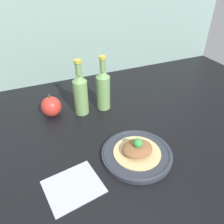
% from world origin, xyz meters
% --- Properties ---
extents(ground_plane, '(1.80, 1.10, 0.04)m').
position_xyz_m(ground_plane, '(0.00, 0.00, -0.02)').
color(ground_plane, black).
extents(wall_backsplash, '(1.80, 0.03, 0.80)m').
position_xyz_m(wall_backsplash, '(0.00, 0.54, 0.40)').
color(wall_backsplash, '#84A399').
rests_on(wall_backsplash, ground_plane).
extents(plate, '(0.25, 0.25, 0.02)m').
position_xyz_m(plate, '(-0.03, -0.17, 0.01)').
color(plate, '#2D333D').
rests_on(plate, ground_plane).
extents(plated_food, '(0.17, 0.17, 0.06)m').
position_xyz_m(plated_food, '(-0.03, -0.17, 0.03)').
color(plated_food, '#D6BC7F').
rests_on(plated_food, plate).
extents(cider_bottle_left, '(0.06, 0.06, 0.25)m').
position_xyz_m(cider_bottle_left, '(-0.12, 0.17, 0.10)').
color(cider_bottle_left, '#729E5B').
rests_on(cider_bottle_left, ground_plane).
extents(cider_bottle_right, '(0.06, 0.06, 0.25)m').
position_xyz_m(cider_bottle_right, '(-0.02, 0.17, 0.10)').
color(cider_bottle_right, '#729E5B').
rests_on(cider_bottle_right, ground_plane).
extents(apple, '(0.09, 0.09, 0.11)m').
position_xyz_m(apple, '(-0.25, 0.20, 0.04)').
color(apple, red).
rests_on(apple, ground_plane).
extents(napkin, '(0.18, 0.16, 0.01)m').
position_xyz_m(napkin, '(-0.27, -0.21, 0.00)').
color(napkin, '#B7BCC6').
rests_on(napkin, ground_plane).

